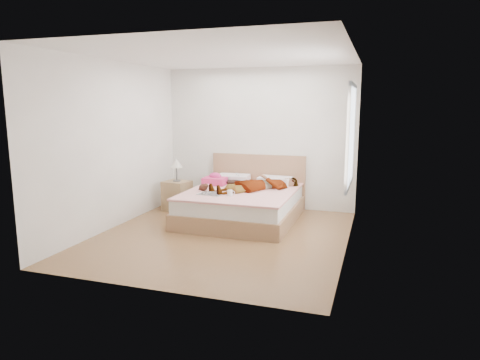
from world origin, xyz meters
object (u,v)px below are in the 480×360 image
(towel, at_px, (215,180))
(nightstand, at_px, (177,193))
(bed, at_px, (243,203))
(plush_toy, at_px, (204,187))
(phone, at_px, (237,174))
(woman, at_px, (258,182))
(magazine, at_px, (210,194))
(coffee_mug, at_px, (230,193))

(towel, bearing_deg, nightstand, -173.83)
(towel, bearing_deg, bed, -22.56)
(bed, height_order, plush_toy, bed)
(phone, xyz_separation_m, plush_toy, (-0.32, -0.82, -0.10))
(woman, relative_size, nightstand, 1.73)
(towel, xyz_separation_m, nightstand, (-0.72, -0.08, -0.28))
(bed, bearing_deg, magazine, -123.49)
(woman, relative_size, magazine, 3.96)
(plush_toy, relative_size, nightstand, 0.23)
(nightstand, bearing_deg, towel, 6.17)
(towel, xyz_separation_m, coffee_mug, (0.58, -0.83, -0.04))
(phone, height_order, plush_toy, phone)
(phone, relative_size, nightstand, 0.09)
(bed, xyz_separation_m, nightstand, (-1.34, 0.18, 0.04))
(towel, height_order, coffee_mug, towel)
(plush_toy, bearing_deg, woman, 27.49)
(phone, relative_size, bed, 0.04)
(towel, relative_size, plush_toy, 1.89)
(woman, xyz_separation_m, bed, (-0.23, -0.10, -0.35))
(phone, relative_size, coffee_mug, 0.67)
(woman, bearing_deg, nightstand, -139.04)
(phone, height_order, coffee_mug, phone)
(plush_toy, distance_m, nightstand, 0.94)
(coffee_mug, bearing_deg, woman, 68.72)
(phone, height_order, bed, bed)
(woman, xyz_separation_m, phone, (-0.50, 0.40, 0.05))
(coffee_mug, xyz_separation_m, plush_toy, (-0.55, 0.25, 0.01))
(bed, xyz_separation_m, coffee_mug, (-0.04, -0.58, 0.28))
(phone, distance_m, plush_toy, 0.89)
(magazine, relative_size, plush_toy, 1.93)
(magazine, xyz_separation_m, coffee_mug, (0.34, -0.01, 0.04))
(woman, relative_size, coffee_mug, 12.79)
(towel, height_order, magazine, towel)
(phone, bearing_deg, nightstand, 150.60)
(phone, xyz_separation_m, magazine, (-0.10, -1.06, -0.16))
(bed, bearing_deg, nightstand, 172.34)
(magazine, bearing_deg, nightstand, 142.26)
(phone, bearing_deg, towel, 168.67)
(magazine, bearing_deg, towel, 106.61)
(phone, relative_size, towel, 0.21)
(plush_toy, bearing_deg, bed, 29.15)
(woman, xyz_separation_m, towel, (-0.85, 0.16, -0.03))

